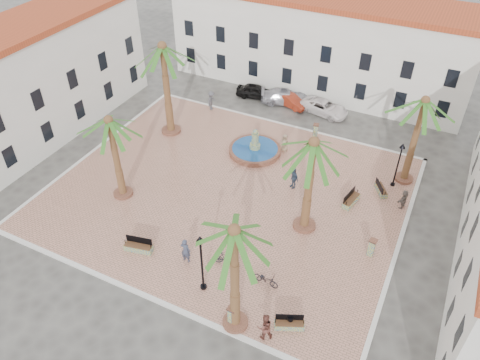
{
  "coord_description": "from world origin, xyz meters",
  "views": [
    {
      "loc": [
        13.06,
        -24.45,
        23.44
      ],
      "look_at": [
        1.0,
        0.0,
        1.6
      ],
      "focal_mm": 35.0,
      "sensor_mm": 36.0,
      "label": 1
    }
  ],
  "objects": [
    {
      "name": "bench_s",
      "position": [
        -2.54,
        -8.13,
        0.44
      ],
      "size": [
        2.02,
        0.98,
        1.02
      ],
      "rotation": [
        0.0,
        0.0,
        0.21
      ],
      "color": "gray",
      "rests_on": "plaza"
    },
    {
      "name": "kerb_s",
      "position": [
        0.0,
        -11.0,
        0.08
      ],
      "size": [
        26.3,
        0.3,
        0.16
      ],
      "primitive_type": "cube",
      "color": "silver",
      "rests_on": "ground"
    },
    {
      "name": "kerb_n",
      "position": [
        0.0,
        11.0,
        0.08
      ],
      "size": [
        26.3,
        0.3,
        0.16
      ],
      "primitive_type": "cube",
      "color": "silver",
      "rests_on": "ground"
    },
    {
      "name": "building_west",
      "position": [
        -19.0,
        0.0,
        5.02
      ],
      "size": [
        6.4,
        24.4,
        10.0
      ],
      "rotation": [
        0.0,
        0.0,
        1.57
      ],
      "color": "white",
      "rests_on": "ground"
    },
    {
      "name": "car_white",
      "position": [
        2.83,
        14.76,
        0.66
      ],
      "size": [
        5.08,
        3.13,
        1.31
      ],
      "primitive_type": "imported",
      "rotation": [
        0.0,
        0.0,
        1.36
      ],
      "color": "white",
      "rests_on": "ground"
    },
    {
      "name": "palm_s",
      "position": [
        5.81,
        -10.35,
        6.86
      ],
      "size": [
        4.83,
        4.83,
        7.86
      ],
      "color": "brown",
      "rests_on": "plaza"
    },
    {
      "name": "bollard_e",
      "position": [
        11.46,
        -1.65,
        0.85
      ],
      "size": [
        0.55,
        0.55,
        1.36
      ],
      "rotation": [
        0.0,
        0.0,
        -0.14
      ],
      "color": "gray",
      "rests_on": "plaza"
    },
    {
      "name": "bicycle_b",
      "position": [
        3.22,
        -6.57,
        0.64
      ],
      "size": [
        1.68,
        0.97,
        0.98
      ],
      "primitive_type": "imported",
      "rotation": [
        0.0,
        0.0,
        1.91
      ],
      "color": "black",
      "rests_on": "plaza"
    },
    {
      "name": "cyclist_b",
      "position": [
        7.65,
        -10.4,
        1.09
      ],
      "size": [
        1.15,
        1.1,
        1.87
      ],
      "primitive_type": "imported",
      "rotation": [
        0.0,
        0.0,
        3.74
      ],
      "color": "brown",
      "rests_on": "plaza"
    },
    {
      "name": "bench_ne",
      "position": [
        10.58,
        5.09,
        0.4
      ],
      "size": [
        1.3,
        1.66,
        0.87
      ],
      "rotation": [
        0.0,
        0.0,
        2.13
      ],
      "color": "gray",
      "rests_on": "plaza"
    },
    {
      "name": "palm_nw",
      "position": [
        -8.61,
        5.23,
        7.39
      ],
      "size": [
        5.67,
        5.67,
        8.57
      ],
      "color": "brown",
      "rests_on": "plaza"
    },
    {
      "name": "car_red",
      "position": [
        -0.67,
        14.65,
        0.61
      ],
      "size": [
        3.9,
        2.26,
        1.22
      ],
      "primitive_type": "imported",
      "rotation": [
        0.0,
        0.0,
        1.29
      ],
      "color": "maroon",
      "rests_on": "ground"
    },
    {
      "name": "kerb_w",
      "position": [
        -13.0,
        0.0,
        0.08
      ],
      "size": [
        0.3,
        22.3,
        0.16
      ],
      "primitive_type": "cube",
      "color": "silver",
      "rests_on": "ground"
    },
    {
      "name": "palm_e",
      "position": [
        6.6,
        -1.07,
        6.48
      ],
      "size": [
        5.21,
        5.21,
        7.54
      ],
      "color": "brown",
      "rests_on": "plaza"
    },
    {
      "name": "pedestrian_north",
      "position": [
        -7.23,
        10.4,
        1.11
      ],
      "size": [
        0.76,
        1.27,
        1.93
      ],
      "primitive_type": "imported",
      "rotation": [
        0.0,
        0.0,
        1.61
      ],
      "color": "#4D4D52",
      "rests_on": "plaza"
    },
    {
      "name": "pedestrian_fountain_b",
      "position": [
        4.29,
        2.68,
        1.05
      ],
      "size": [
        1.13,
        0.93,
        1.8
      ],
      "primitive_type": "imported",
      "rotation": [
        0.0,
        0.0,
        -0.56
      ],
      "color": "#34445A",
      "rests_on": "plaza"
    },
    {
      "name": "bollard_n",
      "position": [
        3.51,
        10.16,
        0.85
      ],
      "size": [
        0.57,
        0.57,
        1.36
      ],
      "rotation": [
        0.0,
        0.0,
        0.21
      ],
      "color": "gray",
      "rests_on": "plaza"
    },
    {
      "name": "plaza",
      "position": [
        0.0,
        0.0,
        0.07
      ],
      "size": [
        26.0,
        22.0,
        0.15
      ],
      "primitive_type": "cube",
      "color": "tan",
      "rests_on": "ground"
    },
    {
      "name": "bench_e",
      "position": [
        8.88,
        2.81,
        0.43
      ],
      "size": [
        0.93,
        1.96,
        1.0
      ],
      "rotation": [
        0.0,
        0.0,
        1.37
      ],
      "color": "gray",
      "rests_on": "plaza"
    },
    {
      "name": "litter_bin",
      "position": [
        8.65,
        -9.01,
        0.49
      ],
      "size": [
        0.35,
        0.35,
        0.68
      ],
      "primitive_type": "cylinder",
      "color": "black",
      "rests_on": "plaza"
    },
    {
      "name": "car_silver",
      "position": [
        -1.36,
        15.0,
        0.7
      ],
      "size": [
        5.18,
        3.72,
        1.39
      ],
      "primitive_type": "imported",
      "rotation": [
        0.0,
        0.0,
        1.99
      ],
      "color": "#B1B0B9",
      "rests_on": "ground"
    },
    {
      "name": "bench_se",
      "position": [
        8.67,
        -9.21,
        0.4
      ],
      "size": [
        1.77,
        1.17,
        0.9
      ],
      "rotation": [
        0.0,
        0.0,
        0.42
      ],
      "color": "gray",
      "rests_on": "plaza"
    },
    {
      "name": "car_black",
      "position": [
        -4.46,
        14.76,
        0.68
      ],
      "size": [
        4.22,
        2.27,
        1.36
      ],
      "primitive_type": "imported",
      "rotation": [
        0.0,
        0.0,
        1.74
      ],
      "color": "black",
      "rests_on": "ground"
    },
    {
      "name": "kerb_e",
      "position": [
        13.0,
        0.0,
        0.08
      ],
      "size": [
        0.3,
        22.3,
        0.16
      ],
      "primitive_type": "cube",
      "color": "silver",
      "rests_on": "ground"
    },
    {
      "name": "fountain",
      "position": [
        -0.35,
        5.63,
        0.46
      ],
      "size": [
        4.47,
        4.47,
        2.31
      ],
      "color": "brown",
      "rests_on": "plaza"
    },
    {
      "name": "pedestrian_east",
      "position": [
        12.4,
        4.08,
        0.92
      ],
      "size": [
        0.8,
        1.49,
        1.54
      ],
      "primitive_type": "imported",
      "rotation": [
        0.0,
        0.0,
        -1.83
      ],
      "color": "#685B53",
      "rests_on": "plaza"
    },
    {
      "name": "pedestrian_fountain_a",
      "position": [
        1.82,
        6.97,
        0.95
      ],
      "size": [
        0.83,
        0.58,
        1.61
      ],
      "primitive_type": "imported",
      "rotation": [
        0.0,
        0.0,
        -0.08
      ],
      "color": "#9A7F61",
      "rests_on": "plaza"
    },
    {
      "name": "ground",
      "position": [
        0.0,
        0.0,
        0.0
      ],
      "size": [
        120.0,
        120.0,
        0.0
      ],
      "primitive_type": "plane",
      "color": "#56544F",
      "rests_on": "ground"
    },
    {
      "name": "bicycle_a",
      "position": [
        6.23,
        -6.97,
        0.6
      ],
      "size": [
        1.74,
        0.73,
        0.89
      ],
      "primitive_type": "imported",
      "rotation": [
        0.0,
        0.0,
        1.49
      ],
      "color": "black",
      "rests_on": "plaza"
    },
    {
      "name": "building_north",
      "position": [
        -0.0,
        19.99,
        4.77
      ],
      "size": [
        30.4,
        7.4,
        9.5
      ],
      "color": "white",
      "rests_on": "ground"
    },
    {
      "name": "bollard_se",
      "position": [
        5.65,
        -10.4,
        0.89
      ],
      "size": [
        0.56,
        0.56,
        1.43
      ],
      "rotation": [
        0.0,
        0.0,
        -0.1
      ],
      "color": "gray",
      "rests_on": "plaza"
    },
    {
      "name": "cyclist_a",
      "position": [
        0.79,
        -7.5,
        1.11
      ],
      "size": [
        0.71,
        0.48,
        1.92
      ],
      "primitive_type": "imported",
      "rotation": [
        0.0,
        0.0,
        3.16
      ],
      "color": "#353E54",
      "rests_on": "plaza"
    },
    {
      "name": "lamppost_s",
      "position": [
        2.89,
        -8.93,
        3.21
      ],
      "size": [
        0.49,
        0.49,
        4.52
      ],
      "color": "black",
      "rests_on": "plaza"
    },
    {
      "name": "palm_sw",
      "position": [
        -7.07,
        -3.89,
        5.99
      ],
      "size": [
        4.78,
        4.78,
        6.95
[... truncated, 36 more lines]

